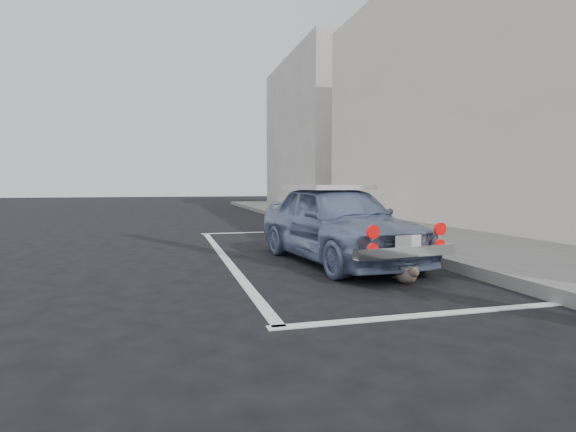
% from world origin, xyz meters
% --- Properties ---
extents(ground, '(80.00, 80.00, 0.00)m').
position_xyz_m(ground, '(0.00, 0.00, 0.00)').
color(ground, black).
rests_on(ground, ground).
extents(sidewalk, '(2.80, 40.00, 0.15)m').
position_xyz_m(sidewalk, '(3.20, 2.00, 0.07)').
color(sidewalk, '#61615C').
rests_on(sidewalk, ground).
extents(shop_building, '(3.50, 18.00, 7.00)m').
position_xyz_m(shop_building, '(6.33, 4.00, 3.49)').
color(shop_building, beige).
rests_on(shop_building, ground).
extents(building_far, '(3.50, 10.00, 8.00)m').
position_xyz_m(building_far, '(6.35, 20.00, 4.00)').
color(building_far, '#B2ABA1').
rests_on(building_far, ground).
extents(pline_rear, '(3.00, 0.12, 0.01)m').
position_xyz_m(pline_rear, '(0.50, -0.50, 0.00)').
color(pline_rear, silver).
rests_on(pline_rear, ground).
extents(pline_front, '(3.00, 0.12, 0.01)m').
position_xyz_m(pline_front, '(0.50, 6.50, 0.00)').
color(pline_front, silver).
rests_on(pline_front, ground).
extents(pline_side, '(0.12, 7.00, 0.01)m').
position_xyz_m(pline_side, '(-0.90, 3.00, 0.00)').
color(pline_side, silver).
rests_on(pline_side, ground).
extents(retro_coupe, '(1.74, 3.52, 1.15)m').
position_xyz_m(retro_coupe, '(0.65, 2.24, 0.58)').
color(retro_coupe, '#7284AA').
rests_on(retro_coupe, ground).
extents(cat, '(0.25, 0.43, 0.23)m').
position_xyz_m(cat, '(0.89, 0.67, 0.11)').
color(cat, '#63564C').
rests_on(cat, ground).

